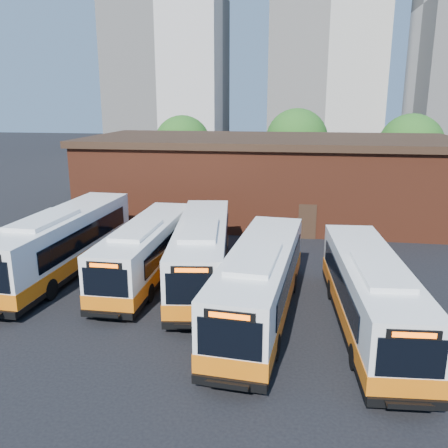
% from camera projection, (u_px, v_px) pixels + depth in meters
% --- Properties ---
extents(ground, '(220.00, 220.00, 0.00)m').
position_uv_depth(ground, '(237.00, 331.00, 19.53)').
color(ground, black).
extents(bus_farwest, '(3.16, 12.95, 3.50)m').
position_uv_depth(bus_farwest, '(62.00, 245.00, 25.69)').
color(bus_farwest, white).
rests_on(bus_farwest, ground).
extents(bus_west, '(2.45, 11.40, 3.10)m').
position_uv_depth(bus_west, '(147.00, 252.00, 25.04)').
color(bus_west, white).
rests_on(bus_west, ground).
extents(bus_midwest, '(4.03, 12.32, 3.31)m').
position_uv_depth(bus_midwest, '(202.00, 254.00, 24.45)').
color(bus_midwest, white).
rests_on(bus_midwest, ground).
extents(bus_mideast, '(3.51, 12.26, 3.30)m').
position_uv_depth(bus_mideast, '(260.00, 285.00, 20.39)').
color(bus_mideast, white).
rests_on(bus_mideast, ground).
extents(bus_east, '(3.19, 11.76, 3.17)m').
position_uv_depth(bus_east, '(370.00, 297.00, 19.35)').
color(bus_east, white).
rests_on(bus_east, ground).
extents(transit_worker, '(0.52, 0.71, 1.79)m').
position_uv_depth(transit_worker, '(261.00, 337.00, 17.16)').
color(transit_worker, '#121534').
rests_on(transit_worker, ground).
extents(depot_building, '(28.60, 12.60, 6.40)m').
position_uv_depth(depot_building, '(269.00, 177.00, 37.81)').
color(depot_building, '#602816').
rests_on(depot_building, ground).
extents(tree_west, '(6.00, 6.00, 7.65)m').
position_uv_depth(tree_west, '(183.00, 144.00, 50.41)').
color(tree_west, '#382314').
rests_on(tree_west, ground).
extents(tree_mid, '(6.56, 6.56, 8.36)m').
position_uv_depth(tree_mid, '(297.00, 140.00, 50.42)').
color(tree_mid, '#382314').
rests_on(tree_mid, ground).
extents(tree_east, '(6.24, 6.24, 7.96)m').
position_uv_depth(tree_east, '(411.00, 146.00, 45.99)').
color(tree_east, '#382314').
rests_on(tree_east, ground).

